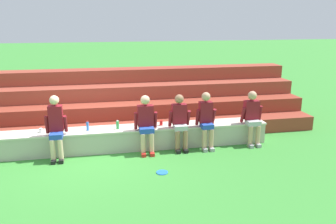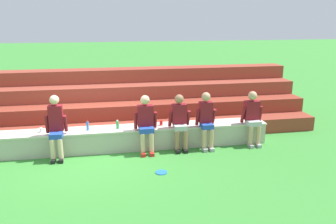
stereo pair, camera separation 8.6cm
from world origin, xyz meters
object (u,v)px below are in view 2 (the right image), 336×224
person_left_of_center (146,122)px  water_bottle_mid_right (88,126)px  water_bottle_near_left (118,125)px  plastic_cup_right_end (41,130)px  person_far_right (253,116)px  person_center (180,120)px  person_far_left (56,126)px  frisbee (161,172)px  person_right_of_center (206,119)px  plastic_cup_left_end (161,123)px

person_left_of_center → water_bottle_mid_right: 1.40m
water_bottle_near_left → plastic_cup_right_end: bearing=177.3°
person_far_right → water_bottle_near_left: size_ratio=6.35×
person_left_of_center → plastic_cup_right_end: person_left_of_center is taller
person_center → water_bottle_mid_right: 2.22m
person_far_left → frisbee: (2.22, -1.23, -0.78)m
person_left_of_center → plastic_cup_right_end: bearing=171.7°
person_center → person_far_right: 1.88m
person_left_of_center → water_bottle_mid_right: person_left_of_center is taller
person_right_of_center → water_bottle_mid_right: person_right_of_center is taller
water_bottle_mid_right → plastic_cup_right_end: water_bottle_mid_right is taller
person_center → person_right_of_center: 0.66m
person_left_of_center → person_center: (0.83, 0.03, -0.01)m
person_center → plastic_cup_left_end: 0.54m
person_left_of_center → plastic_cup_right_end: 2.48m
person_left_of_center → plastic_cup_right_end: (-2.45, 0.36, -0.16)m
person_far_left → person_left_of_center: size_ratio=1.06×
water_bottle_near_left → plastic_cup_right_end: (-1.79, 0.08, -0.05)m
water_bottle_mid_right → plastic_cup_left_end: (1.80, 0.08, -0.05)m
person_right_of_center → water_bottle_mid_right: 2.88m
person_far_left → water_bottle_mid_right: person_far_left is taller
person_right_of_center → person_far_right: 1.22m
water_bottle_near_left → water_bottle_mid_right: bearing=178.7°
water_bottle_mid_right → person_left_of_center: bearing=-11.9°
person_far_left → water_bottle_mid_right: size_ratio=6.16×
water_bottle_near_left → frisbee: (0.82, -1.51, -0.63)m
plastic_cup_left_end → person_center: bearing=-39.7°
plastic_cup_right_end → plastic_cup_left_end: size_ratio=0.85×
plastic_cup_right_end → person_center: bearing=-5.7°
water_bottle_mid_right → plastic_cup_right_end: bearing=176.4°
person_left_of_center → person_far_right: 2.72m
person_center → plastic_cup_left_end: bearing=140.3°
person_far_right → plastic_cup_right_end: 5.18m
person_far_right → plastic_cup_left_end: (-2.29, 0.33, -0.15)m
person_far_right → frisbee: 2.95m
person_far_right → person_left_of_center: bearing=-179.3°
plastic_cup_right_end → person_left_of_center: bearing=-8.3°
person_center → person_right_of_center: (0.66, -0.03, 0.01)m
person_far_left → person_far_right: person_far_left is taller
plastic_cup_right_end → frisbee: plastic_cup_right_end is taller
person_center → person_left_of_center: bearing=-177.9°
frisbee → person_right_of_center: bearing=42.9°
water_bottle_near_left → water_bottle_mid_right: size_ratio=0.91×
person_left_of_center → water_bottle_near_left: bearing=157.5°
plastic_cup_left_end → person_right_of_center: bearing=-18.7°
person_left_of_center → water_bottle_near_left: (-0.66, 0.27, -0.11)m
person_right_of_center → person_far_right: person_right_of_center is taller
person_right_of_center → person_center: bearing=177.8°
person_center → frisbee: person_center is taller
person_right_of_center → water_bottle_near_left: 2.17m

